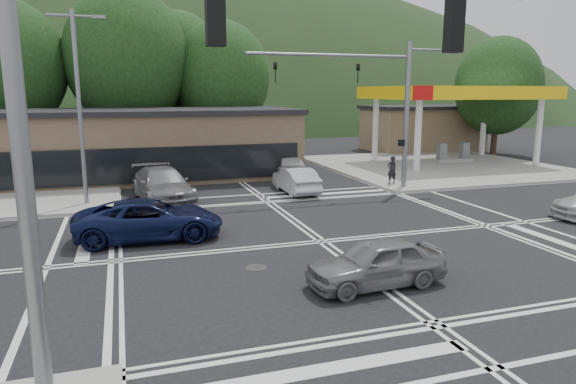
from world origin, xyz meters
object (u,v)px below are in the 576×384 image
object	(u,v)px
car_queue_b	(285,165)
pedestrian	(392,170)
car_queue_a	(296,180)
car_grey_center	(376,263)
car_northbound	(163,185)
car_blue_west	(149,219)

from	to	relation	value
car_queue_b	pedestrian	world-z (taller)	pedestrian
car_queue_a	pedestrian	size ratio (longest dim) A/B	2.64
car_grey_center	car_northbound	bearing A→B (deg)	-163.95
car_grey_center	car_northbound	xyz separation A→B (m)	(-4.76, 13.50, 0.15)
car_grey_center	car_queue_b	size ratio (longest dim) A/B	0.87
car_blue_west	car_queue_a	size ratio (longest dim) A/B	1.27
car_northbound	pedestrian	distance (m)	12.92
pedestrian	car_queue_a	bearing A→B (deg)	-0.34
car_queue_a	pedestrian	xyz separation A→B (m)	(5.91, 0.18, 0.25)
car_grey_center	car_queue_a	distance (m)	13.69
car_blue_west	car_northbound	world-z (taller)	car_northbound
car_blue_west	car_queue_b	bearing A→B (deg)	-35.45
car_queue_a	car_queue_b	xyz separation A→B (m)	(1.01, 4.99, 0.09)
car_queue_b	car_queue_a	bearing A→B (deg)	77.87
car_blue_west	pedestrian	world-z (taller)	pedestrian
car_grey_center	pedestrian	xyz separation A→B (m)	(8.16, 13.68, 0.27)
car_grey_center	car_queue_a	xyz separation A→B (m)	(2.25, 13.51, 0.01)
car_queue_b	car_northbound	world-z (taller)	car_northbound
car_grey_center	car_queue_a	bearing A→B (deg)	167.16
car_blue_west	pedestrian	bearing A→B (deg)	-61.51
car_grey_center	pedestrian	world-z (taller)	pedestrian
car_northbound	pedestrian	world-z (taller)	pedestrian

